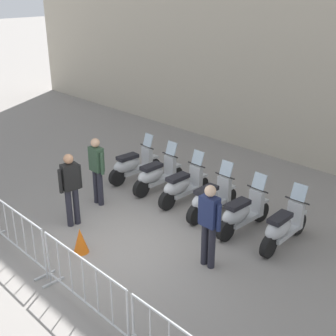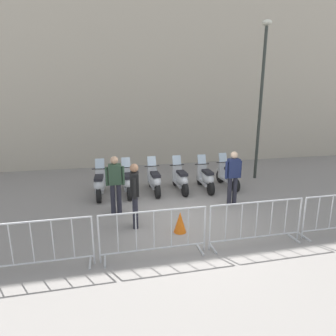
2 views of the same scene
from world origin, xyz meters
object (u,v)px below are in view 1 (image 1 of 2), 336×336
motorcycle_0 (133,165)px  motorcycle_1 (156,175)px  motorcycle_4 (242,213)px  barrier_segment_2 (15,232)px  officer_by_barriers (209,221)px  officer_mid_plaza (97,167)px  officer_near_row_end (71,186)px  motorcycle_3 (211,199)px  motorcycle_2 (182,186)px  barrier_segment_3 (84,285)px  traffic_cone (80,241)px  motorcycle_5 (283,227)px

motorcycle_0 → motorcycle_1: (0.96, -0.03, 0.00)m
motorcycle_4 → barrier_segment_2: 4.78m
motorcycle_0 → officer_by_barriers: size_ratio=1.00×
officer_by_barriers → officer_mid_plaza: bearing=177.1°
motorcycle_1 → officer_near_row_end: (-0.09, -2.59, 0.53)m
motorcycle_0 → motorcycle_3: 2.88m
motorcycle_2 → motorcycle_4: same height
motorcycle_2 → officer_near_row_end: size_ratio=1.00×
barrier_segment_3 → traffic_cone: (-1.53, 1.02, -0.25)m
motorcycle_1 → barrier_segment_3: motorcycle_1 is taller
officer_by_barriers → motorcycle_5: bearing=67.2°
motorcycle_4 → traffic_cone: 3.53m
motorcycle_4 → barrier_segment_2: size_ratio=0.75×
motorcycle_4 → barrier_segment_3: bearing=-95.2°
barrier_segment_3 → officer_by_barriers: officer_by_barriers is taller
motorcycle_3 → barrier_segment_2: motorcycle_3 is taller
motorcycle_1 → motorcycle_3: (1.91, -0.11, 0.00)m
officer_near_row_end → motorcycle_5: bearing=32.5°
motorcycle_1 → traffic_cone: 3.31m
officer_mid_plaza → officer_by_barriers: (3.66, -0.19, 0.00)m
barrier_segment_2 → traffic_cone: (0.86, 0.94, -0.25)m
motorcycle_0 → officer_by_barriers: (4.11, -1.75, 0.53)m
motorcycle_3 → officer_mid_plaza: (-2.42, -1.42, 0.53)m
officer_near_row_end → officer_by_barriers: size_ratio=1.00×
barrier_segment_3 → officer_mid_plaza: size_ratio=1.33×
officer_near_row_end → motorcycle_3: bearing=51.2°
motorcycle_3 → officer_mid_plaza: bearing=-149.6°
officer_near_row_end → officer_mid_plaza: size_ratio=1.00×
motorcycle_2 → officer_mid_plaza: officer_mid_plaza is taller
officer_near_row_end → traffic_cone: size_ratio=3.15×
motorcycle_0 → motorcycle_3: size_ratio=1.00×
motorcycle_5 → officer_mid_plaza: (-4.34, -1.43, 0.53)m
motorcycle_1 → officer_near_row_end: 2.64m
motorcycle_3 → officer_by_barriers: 2.10m
motorcycle_4 → officer_near_row_end: size_ratio=1.00×
motorcycle_4 → traffic_cone: bearing=-122.5°
motorcycle_0 → barrier_segment_3: size_ratio=0.75×
barrier_segment_2 → traffic_cone: 1.30m
officer_by_barriers → traffic_cone: 2.71m
barrier_segment_2 → traffic_cone: size_ratio=4.20×
motorcycle_0 → barrier_segment_2: (1.07, -4.13, 0.07)m
motorcycle_3 → motorcycle_2: bearing=175.9°
motorcycle_5 → officer_near_row_end: officer_near_row_end is taller
motorcycle_3 → motorcycle_5: 1.92m
motorcycle_3 → officer_near_row_end: bearing=-128.8°
officer_mid_plaza → motorcycle_3: bearing=30.4°
motorcycle_5 → officer_near_row_end: bearing=-147.5°
motorcycle_3 → motorcycle_4: size_ratio=1.00×
officer_mid_plaza → motorcycle_1: bearing=71.5°
motorcycle_0 → officer_mid_plaza: bearing=-73.9°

